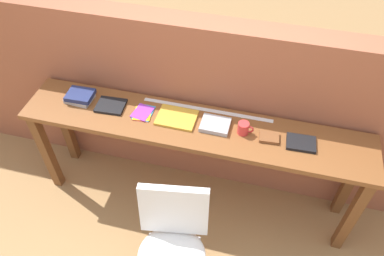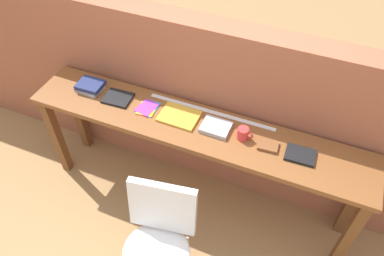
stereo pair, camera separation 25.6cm
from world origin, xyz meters
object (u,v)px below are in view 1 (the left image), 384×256
mug (244,128)px  chair_white_moulded (172,240)px  book_open_centre (177,118)px  book_stack_leftmost (80,97)px  leather_journal_brown (269,137)px  book_repair_rightmost (301,143)px  magazine_cycling (111,106)px  pamphlet_pile_colourful (143,113)px

mug → chair_white_moulded: bearing=-113.5°
book_open_centre → book_stack_leftmost: bearing=179.9°
mug → leather_journal_brown: size_ratio=0.85×
leather_journal_brown → book_repair_rightmost: 0.21m
chair_white_moulded → leather_journal_brown: bearing=55.1°
magazine_cycling → pamphlet_pile_colourful: magazine_cycling is taller
mug → book_repair_rightmost: bearing=-1.0°
magazine_cycling → book_repair_rightmost: size_ratio=1.07×
magazine_cycling → book_repair_rightmost: 1.37m
pamphlet_pile_colourful → leather_journal_brown: leather_journal_brown is taller
chair_white_moulded → book_repair_rightmost: size_ratio=4.64×
mug → book_repair_rightmost: (0.39, -0.01, -0.03)m
leather_journal_brown → chair_white_moulded: bearing=-128.9°
chair_white_moulded → pamphlet_pile_colourful: size_ratio=5.06×
pamphlet_pile_colourful → leather_journal_brown: size_ratio=1.36×
book_open_centre → pamphlet_pile_colourful: bearing=-176.7°
book_open_centre → book_repair_rightmost: 0.87m
pamphlet_pile_colourful → book_repair_rightmost: book_repair_rightmost is taller
chair_white_moulded → book_stack_leftmost: bearing=141.0°
chair_white_moulded → mug: mug is taller
magazine_cycling → book_repair_rightmost: bearing=-4.4°
chair_white_moulded → mug: (0.31, 0.71, 0.40)m
book_stack_leftmost → magazine_cycling: size_ratio=1.02×
magazine_cycling → mug: mug is taller
leather_journal_brown → book_repair_rightmost: size_ratio=0.68×
chair_white_moulded → mug: 0.87m
magazine_cycling → pamphlet_pile_colourful: bearing=-5.7°
book_stack_leftmost → pamphlet_pile_colourful: size_ratio=1.19×
mug → leather_journal_brown: 0.18m
magazine_cycling → book_open_centre: (0.50, -0.00, -0.00)m
pamphlet_pile_colourful → book_repair_rightmost: 1.12m
chair_white_moulded → book_open_centre: 0.83m
book_open_centre → mug: bearing=-1.6°
chair_white_moulded → book_stack_leftmost: book_stack_leftmost is taller
chair_white_moulded → leather_journal_brown: leather_journal_brown is taller
book_open_centre → mug: 0.48m
book_stack_leftmost → pamphlet_pile_colourful: (0.50, -0.02, -0.03)m
book_stack_leftmost → magazine_cycling: book_stack_leftmost is taller
magazine_cycling → mug: bearing=-4.5°
leather_journal_brown → mug: bearing=172.7°
book_repair_rightmost → pamphlet_pile_colourful: bearing=176.9°
book_stack_leftmost → mug: size_ratio=1.91×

